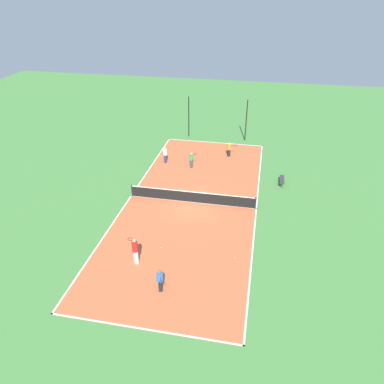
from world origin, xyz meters
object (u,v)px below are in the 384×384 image
tennis_net (192,196)px  player_far_white (165,154)px  tennis_ball_near_net (236,202)px  player_coach_red (135,249)px  tennis_ball_far_baseline (161,248)px  player_near_blue (160,279)px  fence_post_back_right (246,121)px  fence_post_back_left (189,117)px  tennis_ball_midcourt (235,258)px  player_center_orange (229,149)px  bench (282,180)px  player_far_green (191,159)px

tennis_net → player_far_white: 7.52m
tennis_ball_near_net → player_coach_red: bearing=-122.8°
tennis_ball_far_baseline → player_far_white: bearing=103.4°
player_near_blue → fence_post_back_right: 23.23m
tennis_ball_far_baseline → player_near_blue: bearing=-74.8°
tennis_ball_far_baseline → fence_post_back_left: size_ratio=0.02×
tennis_ball_midcourt → fence_post_back_left: size_ratio=0.02×
player_center_orange → tennis_ball_midcourt: player_center_orange is taller
bench → player_center_orange: size_ratio=1.16×
player_near_blue → tennis_ball_midcourt: player_near_blue is taller
bench → player_far_white: size_ratio=1.04×
player_center_orange → tennis_ball_far_baseline: bearing=-120.5°
tennis_ball_near_net → fence_post_back_left: 14.55m
tennis_ball_midcourt → fence_post_back_right: 19.62m
player_center_orange → tennis_ball_far_baseline: (-2.67, -14.97, -0.74)m
bench → tennis_ball_midcourt: size_ratio=23.74×
bench → fence_post_back_right: 10.05m
tennis_ball_midcourt → tennis_ball_near_net: (-0.56, 6.57, 0.00)m
tennis_ball_midcourt → fence_post_back_left: 20.78m
player_near_blue → fence_post_back_right: size_ratio=0.33×
bench → player_coach_red: bearing=143.9°
tennis_ball_far_baseline → player_coach_red: bearing=-123.0°
player_far_white → fence_post_back_right: size_ratio=0.36×
player_far_white → player_center_orange: player_far_white is taller
player_center_orange → fence_post_back_left: size_ratio=0.32×
fence_post_back_right → tennis_net: bearing=-102.7°
bench → tennis_ball_near_net: bearing=137.5°
tennis_net → fence_post_back_right: size_ratio=2.24×
tennis_net → player_near_blue: size_ratio=6.73×
fence_post_back_left → bench: bearing=-43.0°
player_center_orange → fence_post_back_right: (1.20, 4.44, 1.37)m
bench → player_center_orange: 6.84m
player_far_white → player_center_orange: 6.20m
player_coach_red → player_center_orange: bearing=-57.3°
player_coach_red → fence_post_back_right: 21.67m
fence_post_back_left → fence_post_back_right: size_ratio=1.00×
bench → player_far_green: player_far_green is taller
tennis_ball_near_net → player_near_blue: bearing=-107.5°
tennis_net → fence_post_back_left: bearing=102.7°
player_far_green → tennis_ball_midcourt: player_far_green is taller
bench → fence_post_back_left: size_ratio=0.37×
tennis_ball_near_net → fence_post_back_right: (-0.29, 12.92, 2.11)m
fence_post_back_right → player_center_orange: bearing=-105.1°
player_far_white → tennis_ball_midcourt: 14.68m
player_center_orange → tennis_ball_near_net: size_ratio=20.38×
tennis_ball_near_net → fence_post_back_right: 13.09m
tennis_ball_far_baseline → fence_post_back_right: bearing=78.7°
tennis_net → player_far_green: 6.03m
bench → player_near_blue: 15.37m
fence_post_back_left → fence_post_back_right: 6.06m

